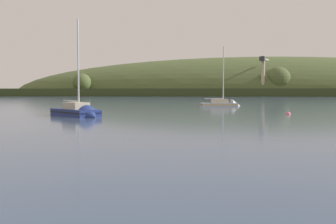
# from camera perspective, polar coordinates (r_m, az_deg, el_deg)

# --- Properties ---
(far_shoreline_hill) EXTENTS (455.73, 106.84, 52.13)m
(far_shoreline_hill) POSITION_cam_1_polar(r_m,az_deg,el_deg) (272.98, 13.00, 2.41)
(far_shoreline_hill) COLOR #35401E
(far_shoreline_hill) RESTS_ON ground
(dockside_crane) EXTENTS (8.16, 13.80, 23.21)m
(dockside_crane) POSITION_cam_1_polar(r_m,az_deg,el_deg) (234.58, 13.64, 5.00)
(dockside_crane) COLOR #4C4C51
(dockside_crane) RESTS_ON ground
(sailboat_midwater_white) EXTENTS (8.40, 4.08, 13.35)m
(sailboat_midwater_white) POSITION_cam_1_polar(r_m,az_deg,el_deg) (80.04, 8.15, 1.01)
(sailboat_midwater_white) COLOR #ADB2BC
(sailboat_midwater_white) RESTS_ON ground
(sailboat_far_left) EXTENTS (8.33, 8.42, 13.17)m
(sailboat_far_left) POSITION_cam_1_polar(r_m,az_deg,el_deg) (49.52, -12.82, -0.35)
(sailboat_far_left) COLOR navy
(sailboat_far_left) RESTS_ON ground
(mooring_buoy_off_fishing_boat) EXTENTS (0.70, 0.70, 0.78)m
(mooring_buoy_off_fishing_boat) POSITION_cam_1_polar(r_m,az_deg,el_deg) (54.87, 17.02, -0.32)
(mooring_buoy_off_fishing_boat) COLOR #E06675
(mooring_buoy_off_fishing_boat) RESTS_ON ground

